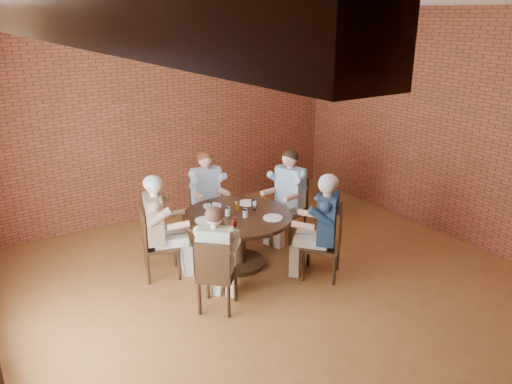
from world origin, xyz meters
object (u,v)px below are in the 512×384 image
dining_table (238,230)px  chair_d (215,273)px  diner_b (207,195)px  diner_c (160,227)px  diner_e (322,227)px  chair_a (291,205)px  diner_d (217,259)px  chair_b (206,203)px  smartphone (269,216)px  chair_c (153,240)px  chair_e (329,240)px  diner_a (288,196)px

dining_table → chair_d: chair_d is taller
diner_b → chair_d: size_ratio=1.47×
diner_c → diner_e: 2.10m
chair_a → diner_d: 2.25m
chair_b → diner_d: 2.14m
chair_a → diner_d: size_ratio=0.75×
diner_d → smartphone: 1.19m
chair_b → diner_b: bearing=-90.0°
chair_a → diner_e: diner_e is taller
diner_b → chair_c: (-1.19, -0.74, -0.15)m
diner_e → chair_b: bearing=-114.0°
chair_b → chair_e: (0.70, -2.09, 0.02)m
diner_b → dining_table: bearing=-90.0°
diner_c → chair_d: diner_c is taller
dining_table → chair_b: bearing=84.1°
smartphone → chair_c: bearing=138.5°
diner_c → smartphone: 1.44m
dining_table → chair_a: 1.23m
diner_b → chair_e: (0.71, -2.00, -0.15)m
dining_table → chair_d: size_ratio=1.62×
diner_a → diner_b: (-0.97, 0.75, -0.03)m
dining_table → diner_a: diner_a is taller
diner_d → diner_e: bearing=-138.7°
chair_a → chair_e: chair_e is taller
dining_table → diner_d: bearing=-134.0°
diner_a → diner_e: bearing=-32.1°
chair_d → smartphone: chair_d is taller
chair_d → chair_e: (1.64, -0.08, 0.03)m
diner_a → diner_c: 2.07m
chair_a → smartphone: chair_a is taller
chair_a → diner_d: bearing=-76.3°
chair_d → chair_e: size_ratio=0.93×
chair_a → chair_d: bearing=-75.7°
diner_e → smartphone: diner_e is taller
diner_a → diner_d: (-1.84, -1.11, -0.05)m
diner_c → diner_d: bearing=-150.8°
chair_e → smartphone: size_ratio=7.11×
chair_c → diner_c: bearing=-90.0°
diner_a → chair_b: (-0.96, 0.83, -0.19)m
chair_e → diner_d: bearing=-46.7°
dining_table → chair_c: (-1.08, 0.33, -0.01)m
diner_b → smartphone: diner_b is taller
diner_c → chair_d: 1.18m
chair_a → diner_c: diner_c is taller
diner_c → diner_b: bearing=-38.0°
chair_d → diner_b: bearing=-71.8°
dining_table → chair_d: (-0.81, -0.84, -0.03)m
diner_a → diner_b: 1.23m
diner_a → diner_c: bearing=-106.3°
diner_a → chair_b: size_ratio=1.48×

